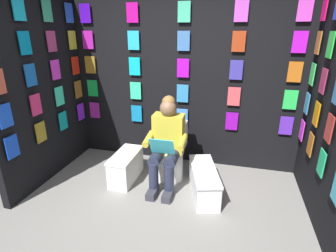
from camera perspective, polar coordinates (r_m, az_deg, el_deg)
The scene contains 8 objects.
ground_plane at distance 2.89m, azimuth -4.72°, elevation -22.73°, with size 30.00×30.00×0.00m, color gray.
display_wall_back at distance 3.92m, azimuth 3.46°, elevation 9.41°, with size 3.43×0.14×2.47m.
display_wall_left at distance 3.10m, azimuth 32.40°, elevation 3.46°, with size 0.14×1.74×2.47m.
display_wall_right at distance 3.84m, azimuth -25.79°, elevation 7.27°, with size 0.14×1.74×2.47m.
toilet at distance 3.70m, azimuth 0.54°, elevation -6.16°, with size 0.41×0.56×0.77m.
person_reading at distance 3.38m, azimuth -0.34°, elevation -3.65°, with size 0.53×0.68×1.19m.
comic_longbox_near at distance 3.70m, azimuth -9.09°, elevation -8.69°, with size 0.29×0.66×0.39m.
comic_longbox_far at distance 3.40m, azimuth 7.76°, elevation -11.83°, with size 0.51×0.87×0.35m.
Camera 1 is at (-0.75, 1.99, 1.96)m, focal length 28.11 mm.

